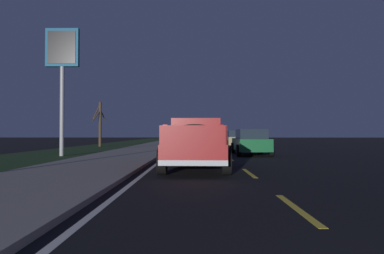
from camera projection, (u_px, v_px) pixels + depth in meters
ground at (216, 148)px, 27.94m from camera, size 144.00×144.00×0.00m
sidewalk_shoulder at (150, 148)px, 28.01m from camera, size 108.00×4.00×0.12m
grass_verge at (91, 148)px, 28.07m from camera, size 108.00×6.00×0.01m
lane_markings at (188, 147)px, 30.21m from camera, size 108.68×3.54×0.01m
pickup_truck at (196, 142)px, 12.10m from camera, size 5.47×2.38×1.87m
sedan_white at (193, 139)px, 27.12m from camera, size 4.43×2.07×1.54m
sedan_black at (226, 138)px, 39.57m from camera, size 4.43×2.07×1.54m
sedan_green at (251, 142)px, 19.70m from camera, size 4.42×2.06×1.54m
sedan_tan at (236, 139)px, 29.96m from camera, size 4.41×2.03×1.54m
gas_price_sign at (62, 60)px, 18.82m from camera, size 0.27×1.90×7.33m
bare_tree_far at (100, 123)px, 32.02m from camera, size 1.89×1.26×4.34m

